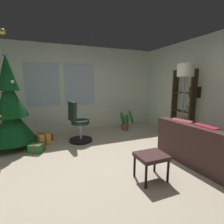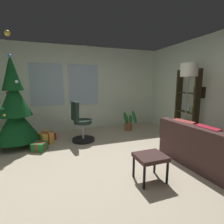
{
  "view_description": "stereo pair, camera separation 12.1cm",
  "coord_description": "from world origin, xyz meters",
  "px_view_note": "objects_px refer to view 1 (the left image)",
  "views": [
    {
      "loc": [
        -0.87,
        -2.4,
        1.44
      ],
      "look_at": [
        0.15,
        0.1,
        0.96
      ],
      "focal_mm": 26.46,
      "sensor_mm": 36.0,
      "label": 1
    },
    {
      "loc": [
        -0.76,
        -2.45,
        1.44
      ],
      "look_at": [
        0.15,
        0.1,
        0.96
      ],
      "focal_mm": 26.46,
      "sensor_mm": 36.0,
      "label": 2
    }
  ],
  "objects_px": {
    "couch": "(224,153)",
    "potted_plant": "(126,121)",
    "footstool": "(151,158)",
    "gift_box_gold": "(42,139)",
    "gift_box_red": "(47,137)",
    "office_chair": "(78,126)",
    "floor_lamp": "(185,77)",
    "holiday_tree": "(11,111)",
    "gift_box_green": "(37,148)",
    "bookshelf": "(183,109)"
  },
  "relations": [
    {
      "from": "couch",
      "to": "gift_box_green",
      "type": "height_order",
      "value": "couch"
    },
    {
      "from": "floor_lamp",
      "to": "gift_box_red",
      "type": "bearing_deg",
      "value": 151.1
    },
    {
      "from": "gift_box_gold",
      "to": "office_chair",
      "type": "xyz_separation_m",
      "value": [
        0.84,
        -0.16,
        0.27
      ]
    },
    {
      "from": "potted_plant",
      "to": "gift_box_red",
      "type": "bearing_deg",
      "value": -178.42
    },
    {
      "from": "holiday_tree",
      "to": "gift_box_red",
      "type": "relative_size",
      "value": 6.95
    },
    {
      "from": "gift_box_gold",
      "to": "office_chair",
      "type": "relative_size",
      "value": 0.42
    },
    {
      "from": "gift_box_gold",
      "to": "bookshelf",
      "type": "distance_m",
      "value": 3.58
    },
    {
      "from": "holiday_tree",
      "to": "floor_lamp",
      "type": "bearing_deg",
      "value": -19.72
    },
    {
      "from": "gift_box_green",
      "to": "footstool",
      "type": "bearing_deg",
      "value": -46.95
    },
    {
      "from": "floor_lamp",
      "to": "potted_plant",
      "type": "height_order",
      "value": "floor_lamp"
    },
    {
      "from": "couch",
      "to": "floor_lamp",
      "type": "xyz_separation_m",
      "value": [
        0.12,
        1.09,
        1.3
      ]
    },
    {
      "from": "gift_box_red",
      "to": "gift_box_gold",
      "type": "bearing_deg",
      "value": -110.1
    },
    {
      "from": "gift_box_gold",
      "to": "footstool",
      "type": "bearing_deg",
      "value": -55.03
    },
    {
      "from": "couch",
      "to": "gift_box_red",
      "type": "distance_m",
      "value": 3.86
    },
    {
      "from": "couch",
      "to": "office_chair",
      "type": "height_order",
      "value": "office_chair"
    },
    {
      "from": "couch",
      "to": "gift_box_gold",
      "type": "relative_size",
      "value": 4.53
    },
    {
      "from": "couch",
      "to": "potted_plant",
      "type": "distance_m",
      "value": 2.79
    },
    {
      "from": "office_chair",
      "to": "bookshelf",
      "type": "distance_m",
      "value": 2.69
    },
    {
      "from": "gift_box_gold",
      "to": "potted_plant",
      "type": "height_order",
      "value": "potted_plant"
    },
    {
      "from": "gift_box_red",
      "to": "potted_plant",
      "type": "xyz_separation_m",
      "value": [
        2.29,
        0.06,
        0.19
      ]
    },
    {
      "from": "holiday_tree",
      "to": "floor_lamp",
      "type": "relative_size",
      "value": 1.35
    },
    {
      "from": "gift_box_green",
      "to": "potted_plant",
      "type": "bearing_deg",
      "value": 17.7
    },
    {
      "from": "holiday_tree",
      "to": "office_chair",
      "type": "distance_m",
      "value": 1.49
    },
    {
      "from": "gift_box_gold",
      "to": "gift_box_green",
      "type": "bearing_deg",
      "value": -102.48
    },
    {
      "from": "gift_box_green",
      "to": "gift_box_gold",
      "type": "relative_size",
      "value": 0.82
    },
    {
      "from": "gift_box_green",
      "to": "potted_plant",
      "type": "xyz_separation_m",
      "value": [
        2.5,
        0.8,
        0.18
      ]
    },
    {
      "from": "couch",
      "to": "gift_box_green",
      "type": "bearing_deg",
      "value": 146.69
    },
    {
      "from": "holiday_tree",
      "to": "gift_box_red",
      "type": "distance_m",
      "value": 1.06
    },
    {
      "from": "gift_box_green",
      "to": "office_chair",
      "type": "distance_m",
      "value": 1.03
    },
    {
      "from": "gift_box_green",
      "to": "office_chair",
      "type": "relative_size",
      "value": 0.35
    },
    {
      "from": "holiday_tree",
      "to": "gift_box_gold",
      "type": "bearing_deg",
      "value": 3.06
    },
    {
      "from": "couch",
      "to": "potted_plant",
      "type": "bearing_deg",
      "value": 99.77
    },
    {
      "from": "footstool",
      "to": "potted_plant",
      "type": "height_order",
      "value": "potted_plant"
    },
    {
      "from": "footstool",
      "to": "potted_plant",
      "type": "bearing_deg",
      "value": 71.35
    },
    {
      "from": "holiday_tree",
      "to": "office_chair",
      "type": "height_order",
      "value": "holiday_tree"
    },
    {
      "from": "footstool",
      "to": "gift_box_gold",
      "type": "distance_m",
      "value": 2.69
    },
    {
      "from": "holiday_tree",
      "to": "couch",
      "type": "bearing_deg",
      "value": -34.52
    },
    {
      "from": "office_chair",
      "to": "floor_lamp",
      "type": "bearing_deg",
      "value": -28.15
    },
    {
      "from": "holiday_tree",
      "to": "gift_box_red",
      "type": "bearing_deg",
      "value": 25.14
    },
    {
      "from": "gift_box_red",
      "to": "floor_lamp",
      "type": "distance_m",
      "value": 3.62
    },
    {
      "from": "office_chair",
      "to": "couch",
      "type": "bearing_deg",
      "value": -47.86
    },
    {
      "from": "office_chair",
      "to": "bookshelf",
      "type": "xyz_separation_m",
      "value": [
        2.56,
        -0.75,
        0.37
      ]
    },
    {
      "from": "footstool",
      "to": "gift_box_gold",
      "type": "bearing_deg",
      "value": 124.97
    },
    {
      "from": "gift_box_red",
      "to": "floor_lamp",
      "type": "bearing_deg",
      "value": -28.9
    },
    {
      "from": "footstool",
      "to": "holiday_tree",
      "type": "distance_m",
      "value": 3.06
    },
    {
      "from": "gift_box_green",
      "to": "gift_box_gold",
      "type": "distance_m",
      "value": 0.46
    },
    {
      "from": "holiday_tree",
      "to": "gift_box_red",
      "type": "height_order",
      "value": "holiday_tree"
    },
    {
      "from": "holiday_tree",
      "to": "potted_plant",
      "type": "height_order",
      "value": "holiday_tree"
    },
    {
      "from": "gift_box_gold",
      "to": "bookshelf",
      "type": "relative_size",
      "value": 0.24
    },
    {
      "from": "gift_box_green",
      "to": "potted_plant",
      "type": "relative_size",
      "value": 0.54
    }
  ]
}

